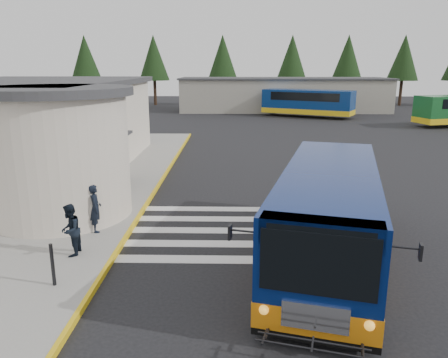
{
  "coord_description": "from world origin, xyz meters",
  "views": [
    {
      "loc": [
        -0.46,
        -15.34,
        5.69
      ],
      "look_at": [
        -0.77,
        -0.5,
        1.82
      ],
      "focal_mm": 35.0,
      "sensor_mm": 36.0,
      "label": 1
    }
  ],
  "objects_px": {
    "transit_bus": "(328,218)",
    "bollard": "(53,265)",
    "far_bus_a": "(308,102)",
    "pedestrian_a": "(95,208)",
    "pedestrian_b": "(70,230)"
  },
  "relations": [
    {
      "from": "pedestrian_b",
      "to": "bollard",
      "type": "relative_size",
      "value": 1.39
    },
    {
      "from": "bollard",
      "to": "far_bus_a",
      "type": "height_order",
      "value": "far_bus_a"
    },
    {
      "from": "pedestrian_a",
      "to": "transit_bus",
      "type": "bearing_deg",
      "value": -120.01
    },
    {
      "from": "transit_bus",
      "to": "pedestrian_b",
      "type": "height_order",
      "value": "transit_bus"
    },
    {
      "from": "bollard",
      "to": "far_bus_a",
      "type": "bearing_deg",
      "value": 71.88
    },
    {
      "from": "pedestrian_b",
      "to": "pedestrian_a",
      "type": "bearing_deg",
      "value": 173.6
    },
    {
      "from": "transit_bus",
      "to": "bollard",
      "type": "relative_size",
      "value": 9.0
    },
    {
      "from": "pedestrian_b",
      "to": "bollard",
      "type": "height_order",
      "value": "pedestrian_b"
    },
    {
      "from": "pedestrian_b",
      "to": "bollard",
      "type": "bearing_deg",
      "value": 4.38
    },
    {
      "from": "pedestrian_a",
      "to": "bollard",
      "type": "xyz_separation_m",
      "value": [
        0.05,
        -3.82,
        -0.26
      ]
    },
    {
      "from": "transit_bus",
      "to": "pedestrian_a",
      "type": "height_order",
      "value": "transit_bus"
    },
    {
      "from": "pedestrian_a",
      "to": "far_bus_a",
      "type": "bearing_deg",
      "value": -35.73
    },
    {
      "from": "bollard",
      "to": "transit_bus",
      "type": "bearing_deg",
      "value": 14.48
    },
    {
      "from": "pedestrian_b",
      "to": "far_bus_a",
      "type": "xyz_separation_m",
      "value": [
        13.29,
        38.14,
        0.76
      ]
    },
    {
      "from": "bollard",
      "to": "far_bus_a",
      "type": "relative_size",
      "value": 0.11
    }
  ]
}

